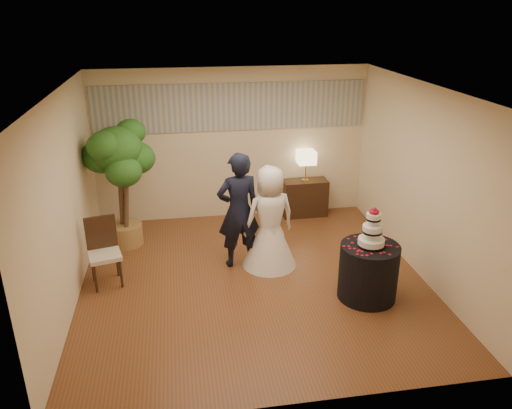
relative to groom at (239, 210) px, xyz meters
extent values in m
cube|color=brown|center=(0.14, -0.54, -0.91)|extent=(5.00, 5.00, 0.00)
cube|color=white|center=(0.14, -0.54, 1.89)|extent=(5.00, 5.00, 0.00)
cube|color=beige|center=(0.14, 1.96, 0.49)|extent=(5.00, 0.06, 2.80)
cube|color=beige|center=(0.14, -3.04, 0.49)|extent=(5.00, 0.06, 2.80)
cube|color=beige|center=(-2.36, -0.54, 0.49)|extent=(0.06, 5.00, 2.80)
cube|color=beige|center=(2.64, -0.54, 0.49)|extent=(0.06, 5.00, 2.80)
cube|color=#A1A498|center=(0.14, 1.94, 1.19)|extent=(4.90, 0.02, 0.85)
imported|color=black|center=(0.00, 0.00, 0.00)|extent=(0.73, 0.54, 1.82)
imported|color=white|center=(0.47, -0.10, -0.10)|extent=(1.01, 1.01, 1.62)
cylinder|color=black|center=(1.64, -1.23, -0.51)|extent=(0.82, 0.82, 0.79)
cube|color=#322012|center=(1.50, 1.73, -0.56)|extent=(0.85, 0.39, 0.71)
camera|label=1|loc=(-0.86, -6.91, 2.93)|focal=35.00mm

